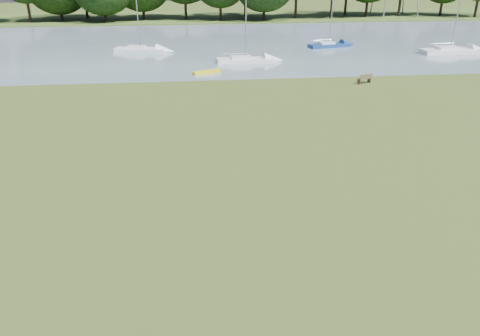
{
  "coord_description": "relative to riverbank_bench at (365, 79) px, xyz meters",
  "views": [
    {
      "loc": [
        -1.5,
        -22.58,
        10.97
      ],
      "look_at": [
        0.77,
        -2.0,
        1.56
      ],
      "focal_mm": 35.0,
      "sensor_mm": 36.0,
      "label": 1
    }
  ],
  "objects": [
    {
      "name": "sailboat_4",
      "position": [
        15.56,
        13.03,
        0.12
      ],
      "size": [
        7.54,
        2.61,
        9.98
      ],
      "rotation": [
        0.0,
        0.0,
        0.07
      ],
      "color": "white",
      "rests_on": "river"
    },
    {
      "name": "sailboat_2",
      "position": [
        -10.09,
        10.5,
        0.01
      ],
      "size": [
        6.46,
        1.94,
        8.17
      ],
      "rotation": [
        0.0,
        0.0,
        0.02
      ],
      "color": "white",
      "rests_on": "river"
    },
    {
      "name": "riverbank_bench",
      "position": [
        0.0,
        0.0,
        0.0
      ],
      "size": [
        1.52,
        0.96,
        0.9
      ],
      "rotation": [
        0.0,
        0.0,
        0.39
      ],
      "color": "brown",
      "rests_on": "ground"
    },
    {
      "name": "sailboat_1",
      "position": [
        2.01,
        18.87,
        0.01
      ],
      "size": [
        5.82,
        2.82,
        7.35
      ],
      "rotation": [
        0.0,
        0.0,
        0.23
      ],
      "color": "navy",
      "rests_on": "river"
    },
    {
      "name": "river",
      "position": [
        -14.95,
        22.71,
        -0.45
      ],
      "size": [
        220.0,
        40.0,
        0.1
      ],
      "primitive_type": "cube",
      "color": "slate",
      "rests_on": "ground"
    },
    {
      "name": "sailboat_6",
      "position": [
        -22.36,
        18.18,
        0.03
      ],
      "size": [
        6.61,
        3.13,
        7.67
      ],
      "rotation": [
        0.0,
        0.0,
        -0.22
      ],
      "color": "white",
      "rests_on": "river"
    },
    {
      "name": "kayak",
      "position": [
        -14.62,
        5.56,
        -0.26
      ],
      "size": [
        2.97,
        1.81,
        0.29
      ],
      "primitive_type": "cube",
      "rotation": [
        0.0,
        0.0,
        0.41
      ],
      "color": "yellow",
      "rests_on": "river"
    },
    {
      "name": "ground",
      "position": [
        -14.95,
        -19.29,
        -0.45
      ],
      "size": [
        220.0,
        220.0,
        0.0
      ],
      "primitive_type": "plane",
      "color": "brown"
    },
    {
      "name": "far_bank",
      "position": [
        -14.95,
        52.71,
        -0.45
      ],
      "size": [
        220.0,
        20.0,
        0.4
      ],
      "primitive_type": "cube",
      "color": "#4C6626",
      "rests_on": "ground"
    }
  ]
}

